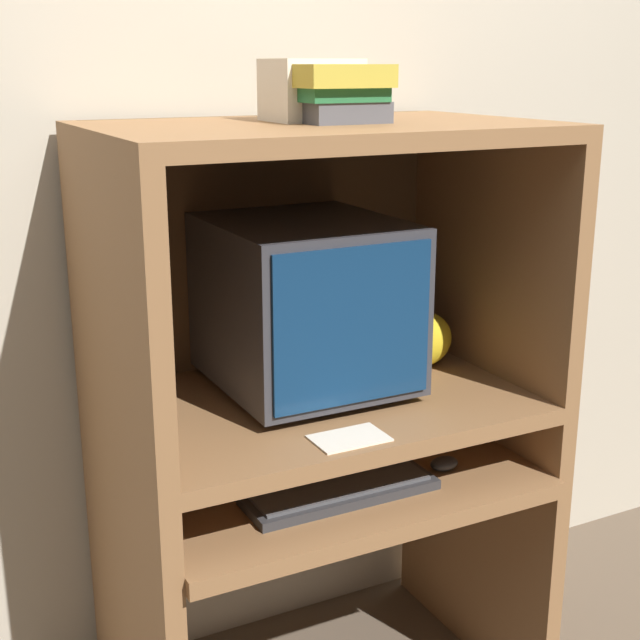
% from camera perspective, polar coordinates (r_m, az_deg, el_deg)
% --- Properties ---
extents(wall_back, '(6.00, 0.06, 2.60)m').
position_cam_1_polar(wall_back, '(2.16, -4.47, 11.68)').
color(wall_back, '#B2A893').
rests_on(wall_back, ground_plane).
extents(desk_base, '(0.92, 0.63, 0.61)m').
position_cam_1_polar(desk_base, '(2.09, 0.56, -15.17)').
color(desk_base, brown).
rests_on(desk_base, ground_plane).
extents(desk_monitor_shelf, '(0.92, 0.61, 0.16)m').
position_cam_1_polar(desk_monitor_shelf, '(1.96, 0.05, -5.86)').
color(desk_monitor_shelf, brown).
rests_on(desk_monitor_shelf, desk_base).
extents(hutch_upper, '(0.92, 0.61, 0.58)m').
position_cam_1_polar(hutch_upper, '(1.88, -0.41, 6.59)').
color(hutch_upper, brown).
rests_on(hutch_upper, desk_monitor_shelf).
extents(crt_monitor, '(0.39, 0.44, 0.38)m').
position_cam_1_polar(crt_monitor, '(1.94, -0.94, 1.10)').
color(crt_monitor, '#333338').
rests_on(crt_monitor, desk_monitor_shelf).
extents(keyboard, '(0.41, 0.13, 0.03)m').
position_cam_1_polar(keyboard, '(1.87, 1.32, -10.90)').
color(keyboard, '#2D2D30').
rests_on(keyboard, desk_base).
extents(mouse, '(0.07, 0.04, 0.03)m').
position_cam_1_polar(mouse, '(2.00, 7.94, -9.08)').
color(mouse, '#28282B').
rests_on(mouse, desk_base).
extents(snack_bag, '(0.16, 0.12, 0.14)m').
position_cam_1_polar(snack_bag, '(2.13, 6.37, -1.24)').
color(snack_bag, gold).
rests_on(snack_bag, desk_monitor_shelf).
extents(book_stack, '(0.19, 0.15, 0.11)m').
position_cam_1_polar(book_stack, '(1.80, 1.30, 14.37)').
color(book_stack, '#4C4C51').
rests_on(book_stack, hutch_upper).
extents(paper_card, '(0.14, 0.09, 0.00)m').
position_cam_1_polar(paper_card, '(1.73, 1.88, -7.57)').
color(paper_card, beige).
rests_on(paper_card, desk_monitor_shelf).
extents(storage_box, '(0.18, 0.15, 0.12)m').
position_cam_1_polar(storage_box, '(1.87, -0.57, 14.50)').
color(storage_box, beige).
rests_on(storage_box, hutch_upper).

